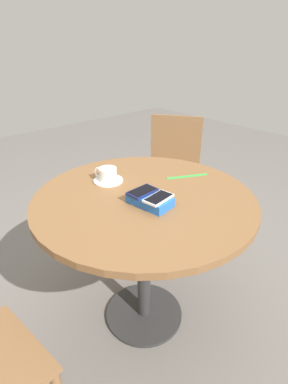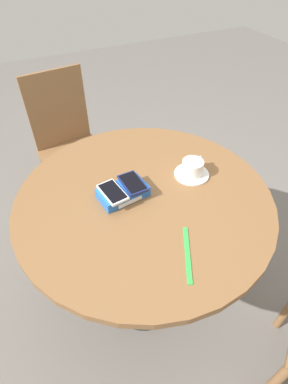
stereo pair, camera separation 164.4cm
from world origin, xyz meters
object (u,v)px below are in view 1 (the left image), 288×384
Objects in this scene: chair_far_side at (172,175)px; saucer at (108,180)px; phone_box at (150,200)px; phone_navy at (142,192)px; round_table at (144,219)px; phone_white at (159,198)px; coffee_cup at (107,174)px; lanyard_strap at (187,176)px.

saucer is at bearing 110.54° from chair_far_side.
phone_navy is (0.04, 0.00, 0.03)m from phone_box.
chair_far_side is (0.53, -0.77, -0.18)m from round_table.
phone_white is at bearing -179.65° from saucer.
phone_box reaches higher than round_table.
saucer is at bearing -2.17° from phone_navy.
phone_white is 1.18× the size of coffee_cup.
coffee_cup is 0.92m from chair_far_side.
phone_white reaches higher than phone_box.
phone_navy reaches higher than round_table.
phone_white reaches higher than lanyard_strap.
phone_navy is 0.27m from saucer.
round_table is 0.29m from coffee_cup.
lanyard_strap reaches higher than round_table.
round_table is 5.08× the size of phone_box.
round_table is at bearing -173.11° from coffee_cup.
saucer is (0.35, 0.00, -0.04)m from phone_white.
coffee_cup is (0.35, 0.00, -0.01)m from phone_white.
phone_white reaches higher than round_table.
round_table is 8.63× the size of coffee_cup.
phone_navy is at bearing 129.59° from round_table.
lanyard_strap is at bearing -124.36° from coffee_cup.
round_table is 6.87× the size of saucer.
phone_navy is at bearing 8.05° from phone_white.
saucer is 0.91m from chair_far_side.
phone_navy is 0.59× the size of lanyard_strap.
coffee_cup is at bearing 55.64° from lanyard_strap.
chair_far_side is at bearing -52.97° from phone_box.
phone_navy is at bearing 124.90° from chair_far_side.
chair_far_side is (0.30, -0.80, -0.34)m from coffee_cup.
lanyard_strap is at bearing -83.43° from phone_navy.
phone_navy is (0.09, 0.01, 0.00)m from phone_white.
chair_far_side reaches higher than phone_box.
saucer is (0.23, 0.03, 0.12)m from round_table.
phone_box is 1.35× the size of saucer.
coffee_cup reaches higher than round_table.
lanyard_strap is (-0.23, -0.33, -0.00)m from saucer.
chair_far_side is at bearing -50.76° from phone_white.
coffee_cup is at bearing 24.59° from saucer.
phone_navy is 0.35m from lanyard_strap.
coffee_cup is (0.27, -0.01, -0.01)m from phone_navy.
coffee_cup is at bearing -1.92° from phone_navy.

